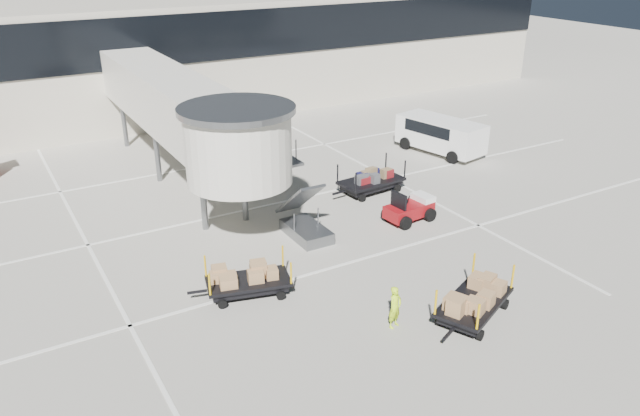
{
  "coord_description": "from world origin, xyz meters",
  "views": [
    {
      "loc": [
        -13.35,
        -16.79,
        12.36
      ],
      "look_at": [
        -1.58,
        3.49,
        2.0
      ],
      "focal_mm": 35.0,
      "sensor_mm": 36.0,
      "label": 1
    }
  ],
  "objects_px": {
    "box_cart_near": "(472,301)",
    "box_cart_far": "(250,280)",
    "ground_worker": "(395,307)",
    "suitcase_cart": "(372,181)",
    "minivan": "(439,132)",
    "baggage_tug": "(410,209)"
  },
  "relations": [
    {
      "from": "box_cart_near",
      "to": "box_cart_far",
      "type": "bearing_deg",
      "value": 114.53
    },
    {
      "from": "baggage_tug",
      "to": "suitcase_cart",
      "type": "xyz_separation_m",
      "value": [
        0.47,
        3.8,
        0.03
      ]
    },
    {
      "from": "suitcase_cart",
      "to": "box_cart_far",
      "type": "relative_size",
      "value": 1.09
    },
    {
      "from": "baggage_tug",
      "to": "minivan",
      "type": "relative_size",
      "value": 0.43
    },
    {
      "from": "box_cart_near",
      "to": "baggage_tug",
      "type": "bearing_deg",
      "value": 43.27
    },
    {
      "from": "box_cart_far",
      "to": "minivan",
      "type": "xyz_separation_m",
      "value": [
        16.85,
        9.39,
        0.65
      ]
    },
    {
      "from": "baggage_tug",
      "to": "box_cart_far",
      "type": "distance_m",
      "value": 9.46
    },
    {
      "from": "suitcase_cart",
      "to": "minivan",
      "type": "bearing_deg",
      "value": 20.22
    },
    {
      "from": "ground_worker",
      "to": "suitcase_cart",
      "type": "bearing_deg",
      "value": 40.95
    },
    {
      "from": "ground_worker",
      "to": "box_cart_near",
      "type": "bearing_deg",
      "value": -36.73
    },
    {
      "from": "suitcase_cart",
      "to": "box_cart_near",
      "type": "relative_size",
      "value": 1.03
    },
    {
      "from": "box_cart_near",
      "to": "minivan",
      "type": "distance_m",
      "value": 18.23
    },
    {
      "from": "suitcase_cart",
      "to": "box_cart_near",
      "type": "bearing_deg",
      "value": -112.24
    },
    {
      "from": "baggage_tug",
      "to": "box_cart_far",
      "type": "bearing_deg",
      "value": -171.76
    },
    {
      "from": "box_cart_far",
      "to": "minivan",
      "type": "height_order",
      "value": "minivan"
    },
    {
      "from": "suitcase_cart",
      "to": "ground_worker",
      "type": "relative_size",
      "value": 2.73
    },
    {
      "from": "suitcase_cart",
      "to": "ground_worker",
      "type": "height_order",
      "value": "suitcase_cart"
    },
    {
      "from": "box_cart_far",
      "to": "ground_worker",
      "type": "height_order",
      "value": "ground_worker"
    },
    {
      "from": "box_cart_near",
      "to": "box_cart_far",
      "type": "distance_m",
      "value": 8.07
    },
    {
      "from": "box_cart_near",
      "to": "box_cart_far",
      "type": "xyz_separation_m",
      "value": [
        -6.07,
        5.31,
        -0.08
      ]
    },
    {
      "from": "box_cart_near",
      "to": "suitcase_cart",
      "type": "bearing_deg",
      "value": 48.18
    },
    {
      "from": "suitcase_cart",
      "to": "minivan",
      "type": "height_order",
      "value": "minivan"
    }
  ]
}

